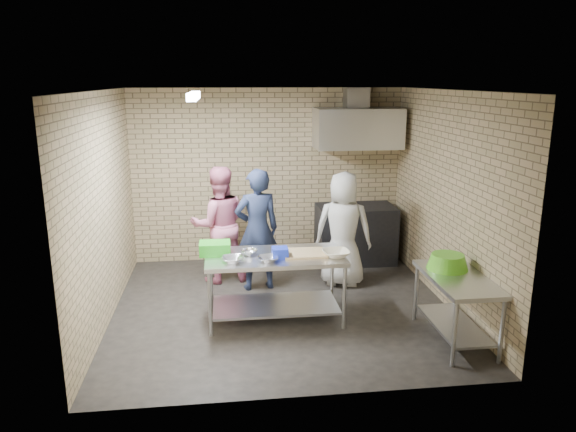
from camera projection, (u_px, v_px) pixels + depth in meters
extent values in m
plane|color=black|center=(282.00, 307.00, 6.87)|extent=(4.20, 4.20, 0.00)
plane|color=black|center=(282.00, 90.00, 6.20)|extent=(4.20, 4.20, 0.00)
cube|color=tan|center=(268.00, 176.00, 8.45)|extent=(4.20, 0.06, 2.70)
cube|color=tan|center=(308.00, 257.00, 4.61)|extent=(4.20, 0.06, 2.70)
cube|color=tan|center=(103.00, 209.00, 6.28)|extent=(0.06, 4.00, 2.70)
cube|color=tan|center=(447.00, 200.00, 6.78)|extent=(0.06, 4.00, 2.70)
cube|color=silver|center=(275.00, 287.00, 6.44)|extent=(1.63, 0.82, 0.82)
cube|color=silver|center=(455.00, 308.00, 5.93)|extent=(0.60, 1.20, 0.75)
cube|color=black|center=(355.00, 234.00, 8.50)|extent=(1.20, 0.70, 0.90)
cube|color=silver|center=(358.00, 128.00, 8.14)|extent=(1.30, 0.60, 0.60)
cube|color=#A5A8AD|center=(356.00, 98.00, 8.17)|extent=(0.35, 0.30, 0.30)
cube|color=#3F2B19|center=(373.00, 139.00, 8.40)|extent=(0.80, 0.20, 0.04)
cube|color=white|center=(194.00, 96.00, 6.09)|extent=(0.10, 1.25, 0.08)
cube|color=green|center=(215.00, 248.00, 6.36)|extent=(0.36, 0.27, 0.14)
cube|color=#192FBD|center=(280.00, 253.00, 6.24)|extent=(0.18, 0.18, 0.12)
cube|color=tan|center=(305.00, 253.00, 6.36)|extent=(0.50, 0.38, 0.03)
imported|color=silver|center=(233.00, 260.00, 6.08)|extent=(0.28, 0.28, 0.06)
imported|color=silver|center=(249.00, 252.00, 6.35)|extent=(0.21, 0.21, 0.06)
imported|color=silver|center=(268.00, 259.00, 6.11)|extent=(0.26, 0.26, 0.06)
imported|color=beige|center=(336.00, 254.00, 6.27)|extent=(0.34, 0.34, 0.08)
cylinder|color=#B22619|center=(358.00, 132.00, 8.35)|extent=(0.07, 0.07, 0.18)
cylinder|color=green|center=(383.00, 132.00, 8.40)|extent=(0.06, 0.06, 0.15)
imported|color=#141B33|center=(257.00, 230.00, 7.30)|extent=(0.68, 0.51, 1.68)
imported|color=#CD6C8C|center=(219.00, 225.00, 7.60)|extent=(0.89, 0.75, 1.66)
imported|color=silver|center=(343.00, 229.00, 7.46)|extent=(0.90, 0.71, 1.61)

